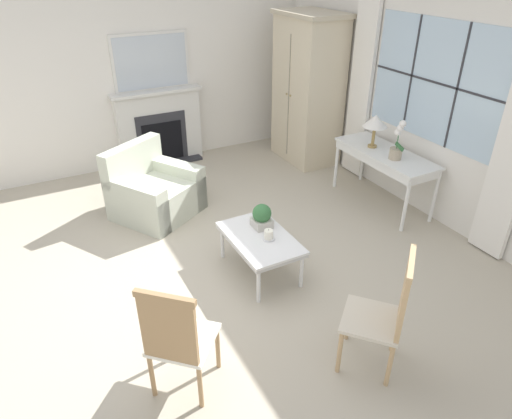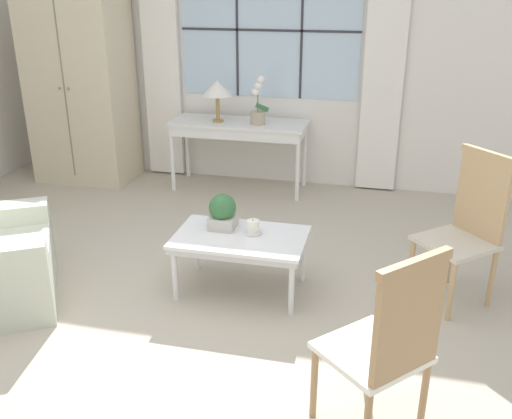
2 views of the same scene
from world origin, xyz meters
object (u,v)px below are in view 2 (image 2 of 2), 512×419
armoire (80,80)px  side_chair_wooden (469,221)px  table_lamp (217,89)px  accent_chair_wooden (389,340)px  potted_plant_small (222,212)px  pillar_candle (253,228)px  coffee_table (240,242)px  potted_orchid (258,106)px  console_table (239,129)px

armoire → side_chair_wooden: bearing=-25.0°
table_lamp → accent_chair_wooden: 3.79m
potted_plant_small → pillar_candle: 0.26m
side_chair_wooden → coffee_table: bearing=-170.2°
potted_orchid → potted_plant_small: bearing=-84.3°
table_lamp → accent_chair_wooden: table_lamp is taller
side_chair_wooden → accent_chair_wooden: side_chair_wooden is taller
table_lamp → coffee_table: (0.78, -2.06, -0.68)m
accent_chair_wooden → potted_plant_small: size_ratio=3.99×
console_table → side_chair_wooden: 2.80m
table_lamp → potted_plant_small: 2.11m
side_chair_wooden → coffee_table: side_chair_wooden is taller
accent_chair_wooden → coffee_table: accent_chair_wooden is taller
side_chair_wooden → potted_plant_small: 1.70m
pillar_candle → accent_chair_wooden: bearing=-53.3°
potted_orchid → potted_plant_small: potted_orchid is taller
table_lamp → pillar_candle: (0.86, -2.00, -0.59)m
potted_plant_small → console_table: bearing=101.6°
table_lamp → potted_orchid: size_ratio=0.86×
console_table → pillar_candle: (0.65, -2.05, -0.17)m
console_table → pillar_candle: 2.16m
potted_plant_small → table_lamp: bearing=107.6°
potted_orchid → side_chair_wooden: potted_orchid is taller
coffee_table → potted_plant_small: bearing=146.5°
accent_chair_wooden → console_table: bearing=115.7°
armoire → table_lamp: 1.53m
side_chair_wooden → accent_chair_wooden: bearing=-108.4°
side_chair_wooden → potted_plant_small: bearing=-174.6°
side_chair_wooden → pillar_candle: 1.48m
coffee_table → pillar_candle: (0.08, 0.05, 0.09)m
table_lamp → pillar_candle: 2.26m
armoire → potted_orchid: (1.96, -0.01, -0.19)m
potted_plant_small → pillar_candle: size_ratio=2.06×
coffee_table → potted_orchid: bearing=99.8°
potted_orchid → coffee_table: bearing=-80.2°
armoire → console_table: size_ratio=1.55×
potted_orchid → side_chair_wooden: size_ratio=0.46×
coffee_table → accent_chair_wooden: bearing=-49.9°
console_table → accent_chair_wooden: (1.61, -3.34, -0.08)m
coffee_table → side_chair_wooden: bearing=9.8°
armoire → side_chair_wooden: (3.85, -1.79, -0.51)m
potted_orchid → accent_chair_wooden: (1.39, -3.28, -0.34)m
accent_chair_wooden → table_lamp: bearing=118.9°
armoire → table_lamp: bearing=-0.1°
potted_plant_small → coffee_table: bearing=-33.5°
coffee_table → pillar_candle: pillar_candle is taller
accent_chair_wooden → coffee_table: (-1.04, 1.23, -0.18)m
accent_chair_wooden → pillar_candle: accent_chair_wooden is taller
armoire → accent_chair_wooden: (3.35, -3.29, -0.53)m
accent_chair_wooden → pillar_candle: size_ratio=8.21×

